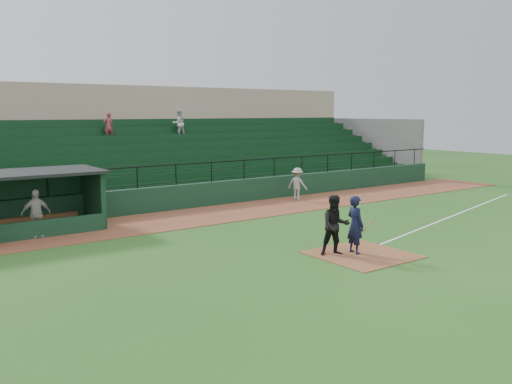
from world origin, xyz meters
TOP-DOWN VIEW (x-y plane):
  - ground at (0.00, 0.00)m, footprint 90.00×90.00m
  - warning_track at (0.00, 8.00)m, footprint 40.00×4.00m
  - home_plate_dirt at (0.00, -1.00)m, footprint 3.00×3.00m
  - foul_line at (8.00, 1.20)m, footprint 17.49×4.44m
  - stadium_structure at (-0.00, 16.46)m, footprint 38.00×13.08m
  - batter_at_plate at (-0.07, -0.73)m, footprint 1.07×0.77m
  - umpire at (-0.75, -0.48)m, footprint 1.21×1.12m
  - runner at (5.51, 8.82)m, footprint 1.02×1.28m
  - dugout_player_a at (-8.10, 7.87)m, footprint 1.07×0.45m

SIDE VIEW (x-z plane):
  - ground at x=0.00m, z-range 0.00..0.00m
  - foul_line at x=8.00m, z-range 0.00..0.01m
  - warning_track at x=0.00m, z-range 0.00..0.03m
  - home_plate_dirt at x=0.00m, z-range 0.00..0.03m
  - runner at x=5.51m, z-range 0.03..1.77m
  - dugout_player_a at x=-8.10m, z-range 0.03..1.85m
  - batter_at_plate at x=-0.07m, z-range 0.00..1.97m
  - umpire at x=-0.75m, z-range 0.00..2.01m
  - stadium_structure at x=0.00m, z-range -0.90..5.50m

